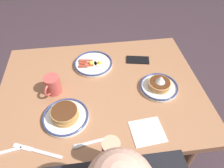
# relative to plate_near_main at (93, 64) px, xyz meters

# --- Properties ---
(ground_plane) EXTENTS (6.00, 6.00, 0.00)m
(ground_plane) POSITION_rel_plate_near_main_xyz_m (-0.03, 0.20, -0.76)
(ground_plane) COLOR #3C2D34
(dining_table) EXTENTS (1.13, 0.85, 0.74)m
(dining_table) POSITION_rel_plate_near_main_xyz_m (-0.03, 0.20, -0.15)
(dining_table) COLOR #9C6848
(dining_table) RESTS_ON ground_plane
(plate_near_main) EXTENTS (0.24, 0.24, 0.04)m
(plate_near_main) POSITION_rel_plate_near_main_xyz_m (0.00, 0.00, 0.00)
(plate_near_main) COLOR silver
(plate_near_main) RESTS_ON dining_table
(plate_center_pancakes) EXTENTS (0.23, 0.23, 0.06)m
(plate_center_pancakes) POSITION_rel_plate_near_main_xyz_m (0.16, 0.38, 0.01)
(plate_center_pancakes) COLOR white
(plate_center_pancakes) RESTS_ON dining_table
(plate_far_companion) EXTENTS (0.21, 0.21, 0.09)m
(plate_far_companion) POSITION_rel_plate_near_main_xyz_m (-0.35, 0.25, 0.01)
(plate_far_companion) COLOR silver
(plate_far_companion) RESTS_ON dining_table
(coffee_mug) EXTENTS (0.08, 0.11, 0.10)m
(coffee_mug) POSITION_rel_plate_near_main_xyz_m (0.23, 0.19, 0.04)
(coffee_mug) COLOR #BF4C47
(coffee_mug) RESTS_ON dining_table
(cell_phone) EXTENTS (0.16, 0.10, 0.01)m
(cell_phone) POSITION_rel_plate_near_main_xyz_m (-0.29, -0.01, -0.01)
(cell_phone) COLOR black
(cell_phone) RESTS_ON dining_table
(paper_napkin) EXTENTS (0.16, 0.15, 0.00)m
(paper_napkin) POSITION_rel_plate_near_main_xyz_m (-0.22, 0.51, -0.01)
(paper_napkin) COLOR white
(paper_napkin) RESTS_ON dining_table
(fork_near) EXTENTS (0.19, 0.04, 0.01)m
(fork_near) POSITION_rel_plate_near_main_xyz_m (0.04, 0.53, -0.01)
(fork_near) COLOR silver
(fork_near) RESTS_ON dining_table
(butter_knife) EXTENTS (0.22, 0.10, 0.01)m
(butter_knife) POSITION_rel_plate_near_main_xyz_m (0.28, 0.54, -0.01)
(butter_knife) COLOR silver
(butter_knife) RESTS_ON dining_table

